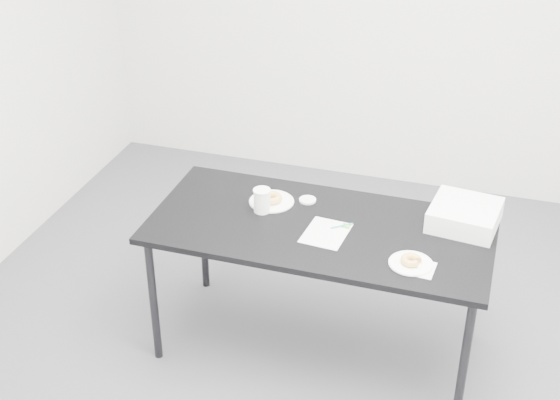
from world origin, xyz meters
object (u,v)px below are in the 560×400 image
(donut_near, at_px, (411,260))
(bakery_box, at_px, (465,215))
(table, at_px, (320,235))
(donut_far, at_px, (272,198))
(pen, at_px, (342,226))
(scorecard, at_px, (326,233))
(plate_near, at_px, (411,263))
(coffee_cup, at_px, (262,200))
(plate_far, at_px, (272,201))

(donut_near, bearing_deg, bakery_box, 65.10)
(table, relative_size, donut_far, 15.47)
(donut_far, bearing_deg, pen, -17.77)
(scorecard, bearing_deg, donut_far, 153.99)
(plate_near, height_order, bakery_box, bakery_box)
(plate_near, height_order, donut_far, donut_far)
(pen, xyz_separation_m, donut_near, (0.38, -0.22, 0.02))
(donut_near, distance_m, coffee_cup, 0.84)
(table, bearing_deg, donut_near, -22.39)
(table, relative_size, bakery_box, 5.27)
(coffee_cup, bearing_deg, plate_far, 80.11)
(plate_near, relative_size, plate_far, 0.87)
(table, relative_size, pen, 14.39)
(plate_far, bearing_deg, donut_near, -24.21)
(donut_near, distance_m, plate_far, 0.86)
(donut_near, bearing_deg, plate_near, 0.00)
(donut_far, bearing_deg, table, -26.36)
(scorecard, relative_size, plate_near, 1.25)
(pen, xyz_separation_m, bakery_box, (0.57, 0.20, 0.05))
(scorecard, relative_size, donut_near, 2.65)
(coffee_cup, bearing_deg, scorecard, -16.46)
(scorecard, height_order, bakery_box, bakery_box)
(plate_far, distance_m, bakery_box, 0.98)
(plate_near, xyz_separation_m, donut_near, (0.00, 0.00, 0.02))
(plate_near, bearing_deg, pen, 149.52)
(coffee_cup, bearing_deg, pen, -3.73)
(table, bearing_deg, plate_far, 154.08)
(donut_far, bearing_deg, bakery_box, 4.15)
(table, distance_m, donut_near, 0.53)
(table, distance_m, plate_far, 0.34)
(donut_far, xyz_separation_m, coffee_cup, (-0.02, -0.10, 0.04))
(donut_near, bearing_deg, donut_far, 155.79)
(plate_far, distance_m, coffee_cup, 0.12)
(plate_far, bearing_deg, table, -26.36)
(pen, height_order, plate_far, pen)
(plate_far, xyz_separation_m, donut_far, (0.00, 0.00, 0.02))
(donut_near, bearing_deg, scorecard, 162.01)
(coffee_cup, xyz_separation_m, bakery_box, (0.99, 0.17, -0.01))
(scorecard, xyz_separation_m, donut_near, (0.44, -0.14, 0.02))
(scorecard, bearing_deg, pen, 57.97)
(plate_near, bearing_deg, bakery_box, 65.10)
(bakery_box, bearing_deg, donut_far, -168.68)
(pen, bearing_deg, coffee_cup, 138.54)
(pen, bearing_deg, plate_far, 124.50)
(donut_far, bearing_deg, plate_far, 0.00)
(pen, relative_size, donut_far, 1.08)
(donut_near, height_order, plate_far, donut_near)
(table, xyz_separation_m, donut_near, (0.48, -0.20, 0.08))
(table, height_order, coffee_cup, coffee_cup)
(donut_far, distance_m, coffee_cup, 0.11)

